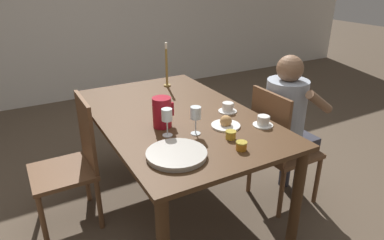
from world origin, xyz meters
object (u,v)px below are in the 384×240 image
Objects in this scene: chair_person_side at (279,146)px; chair_opposite at (72,161)px; red_pitcher at (162,112)px; wine_glass_water at (167,116)px; wine_glass_juice at (196,114)px; teacup_near_person at (263,121)px; serving_tray at (177,154)px; teacup_across at (228,108)px; jam_jar_amber at (241,145)px; bread_plate at (226,123)px; jam_jar_red at (231,134)px; candlestick_tall at (167,69)px; person_seated at (288,118)px.

chair_opposite is at bearing -110.68° from chair_person_side.
wine_glass_water is (-0.03, -0.14, 0.03)m from red_pitcher.
wine_glass_juice is 0.47m from teacup_near_person.
serving_tray is (-0.23, -0.20, -0.12)m from wine_glass_juice.
chair_person_side is 7.00× the size of teacup_across.
teacup_near_person is at bearing -67.18° from chair_person_side.
jam_jar_amber is (0.29, -0.37, -0.10)m from wine_glass_water.
wine_glass_water reaches higher than chair_opposite.
jam_jar_red is (-0.07, -0.16, 0.01)m from bread_plate.
chair_person_side is 2.46× the size of candlestick_tall.
candlestick_tall reaches higher than wine_glass_water.
wine_glass_water is 2.71× the size of jam_jar_red.
wine_glass_water is 0.29m from serving_tray.
teacup_near_person is (-0.38, -0.15, 0.11)m from person_seated.
red_pitcher reaches higher than wine_glass_juice.
chair_person_side is at bearing 1.04° from wine_glass_juice.
candlestick_tall is at bearing -66.58° from chair_opposite.
wine_glass_water is at bearing 144.83° from jam_jar_red.
red_pitcher is at bearing -99.19° from person_seated.
teacup_across is at bearing 63.17° from jam_jar_amber.
wine_glass_water is 2.71× the size of jam_jar_amber.
candlestick_tall is (0.93, 0.40, 0.44)m from chair_opposite.
teacup_near_person is 0.35× the size of candlestick_tall.
person_seated is at bearing 26.62° from jam_jar_amber.
person_seated is 3.08× the size of candlestick_tall.
jam_jar_amber is (-0.26, -0.51, -0.00)m from teacup_across.
red_pitcher is (0.54, -0.34, 0.38)m from chair_opposite.
jam_jar_amber is at bearing -67.90° from wine_glass_juice.
person_seated is at bearing -9.19° from red_pitcher.
teacup_across reaches higher than jam_jar_amber.
jam_jar_amber is at bearing -63.02° from red_pitcher.
jam_jar_amber is (0.80, -0.85, 0.31)m from chair_opposite.
jam_jar_amber is 0.15m from jam_jar_red.
chair_opposite is 0.96m from wine_glass_juice.
person_seated is at bearing 4.47° from bread_plate.
teacup_across is (0.38, 0.20, -0.10)m from wine_glass_juice.
chair_opposite reaches higher than teacup_near_person.
red_pitcher is 1.49× the size of teacup_across.
jam_jar_amber is at bearing -148.53° from teacup_near_person.
candlestick_tall is (0.39, 0.75, 0.05)m from red_pitcher.
serving_tray is at bearing -139.75° from wine_glass_juice.
red_pitcher is 1.10× the size of wine_glass_juice.
serving_tray is 5.15× the size of jam_jar_amber.
teacup_across is (0.51, 0.00, -0.07)m from red_pitcher.
teacup_across is at bearing 57.83° from jam_jar_red.
chair_person_side is 0.51m from teacup_across.
bread_plate is at bearing -0.12° from wine_glass_juice.
candlestick_tall is at bearing 62.59° from red_pitcher.
chair_person_side is 0.84m from wine_glass_juice.
chair_person_side is at bearing 16.61° from jam_jar_red.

